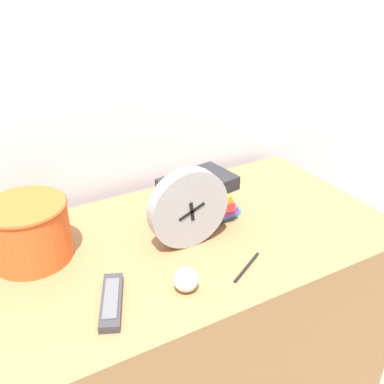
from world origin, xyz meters
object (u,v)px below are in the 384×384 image
basket (28,230)px  pen (247,267)px  crumpled_paper_ball (186,280)px  tv_remote (111,301)px  desk_clock (188,208)px  book_stack (197,198)px

basket → pen: (0.48, -0.33, -0.08)m
crumpled_paper_ball → tv_remote: bearing=167.8°
tv_remote → pen: tv_remote is taller
desk_clock → basket: desk_clock is taller
desk_clock → pen: 0.22m
crumpled_paper_ball → pen: bearing=-1.3°
desk_clock → basket: bearing=159.2°
book_stack → basket: 0.50m
desk_clock → pen: bearing=-65.7°
book_stack → pen: 0.30m
book_stack → pen: (-0.02, -0.29, -0.06)m
crumpled_paper_ball → desk_clock: bearing=59.2°
tv_remote → pen: 0.36m
pen → crumpled_paper_ball: bearing=178.7°
book_stack → pen: bearing=-93.0°
desk_clock → basket: 0.43m
crumpled_paper_ball → basket: bearing=132.8°
book_stack → crumpled_paper_ball: bearing=-124.6°
basket → tv_remote: 0.32m
tv_remote → crumpled_paper_ball: bearing=-12.2°
book_stack → tv_remote: 0.45m
desk_clock → basket: size_ratio=1.05×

